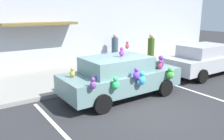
{
  "coord_description": "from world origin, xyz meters",
  "views": [
    {
      "loc": [
        -5.0,
        -5.03,
        3.16
      ],
      "look_at": [
        0.05,
        2.36,
        0.9
      ],
      "focal_mm": 37.71,
      "sensor_mm": 36.0,
      "label": 1
    }
  ],
  "objects_px": {
    "pedestrian_near_shopfront": "(115,49)",
    "pedestrian_walking_past": "(151,51)",
    "plush_covered_car": "(120,76)",
    "teddy_bear_on_sidewalk": "(118,71)",
    "parked_sedan_behind": "(204,59)"
  },
  "relations": [
    {
      "from": "pedestrian_near_shopfront",
      "to": "pedestrian_walking_past",
      "type": "bearing_deg",
      "value": -55.39
    },
    {
      "from": "plush_covered_car",
      "to": "teddy_bear_on_sidewalk",
      "type": "xyz_separation_m",
      "value": [
        1.24,
        1.86,
        -0.36
      ]
    },
    {
      "from": "parked_sedan_behind",
      "to": "plush_covered_car",
      "type": "bearing_deg",
      "value": -178.35
    },
    {
      "from": "pedestrian_near_shopfront",
      "to": "pedestrian_walking_past",
      "type": "relative_size",
      "value": 0.96
    },
    {
      "from": "plush_covered_car",
      "to": "parked_sedan_behind",
      "type": "xyz_separation_m",
      "value": [
        5.36,
        0.15,
        -0.01
      ]
    },
    {
      "from": "parked_sedan_behind",
      "to": "pedestrian_near_shopfront",
      "type": "bearing_deg",
      "value": 117.47
    },
    {
      "from": "parked_sedan_behind",
      "to": "pedestrian_walking_past",
      "type": "distance_m",
      "value": 2.93
    },
    {
      "from": "parked_sedan_behind",
      "to": "teddy_bear_on_sidewalk",
      "type": "distance_m",
      "value": 4.47
    },
    {
      "from": "pedestrian_walking_past",
      "to": "teddy_bear_on_sidewalk",
      "type": "bearing_deg",
      "value": -161.62
    },
    {
      "from": "plush_covered_car",
      "to": "pedestrian_walking_past",
      "type": "relative_size",
      "value": 2.57
    },
    {
      "from": "plush_covered_car",
      "to": "parked_sedan_behind",
      "type": "height_order",
      "value": "plush_covered_car"
    },
    {
      "from": "parked_sedan_behind",
      "to": "pedestrian_near_shopfront",
      "type": "relative_size",
      "value": 2.65
    },
    {
      "from": "plush_covered_car",
      "to": "pedestrian_walking_past",
      "type": "bearing_deg",
      "value": 33.96
    },
    {
      "from": "pedestrian_near_shopfront",
      "to": "plush_covered_car",
      "type": "bearing_deg",
      "value": -122.89
    },
    {
      "from": "pedestrian_near_shopfront",
      "to": "pedestrian_walking_past",
      "type": "xyz_separation_m",
      "value": [
        1.24,
        -1.8,
        0.04
      ]
    }
  ]
}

